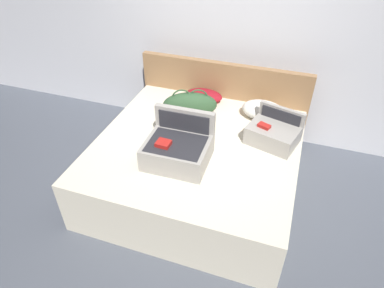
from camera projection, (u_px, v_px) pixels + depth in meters
The scene contains 9 objects.
ground_plane at pixel (184, 213), 3.37m from camera, with size 12.00×12.00×0.00m, color #4C515B.
back_wall at pixel (232, 29), 3.82m from camera, with size 8.00×0.10×2.60m, color silver.
bed at pixel (196, 166), 3.50m from camera, with size 1.96×1.90×0.58m, color beige.
headboard at pixel (222, 102), 4.11m from camera, with size 2.00×0.08×1.00m, color olive.
hard_case_large at pixel (178, 148), 3.04m from camera, with size 0.57×0.50×0.43m.
hard_case_medium at pixel (273, 133), 3.28m from camera, with size 0.54×0.47×0.32m.
duffel_bag at pixel (190, 105), 3.62m from camera, with size 0.62×0.40×0.33m.
pillow_near_headboard at pixel (264, 111), 3.61m from camera, with size 0.47×0.29×0.20m, color white.
pillow_center_head at pixel (204, 96), 3.93m from camera, with size 0.43×0.25×0.14m, color maroon.
Camera 1 is at (0.81, -2.11, 2.60)m, focal length 31.76 mm.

